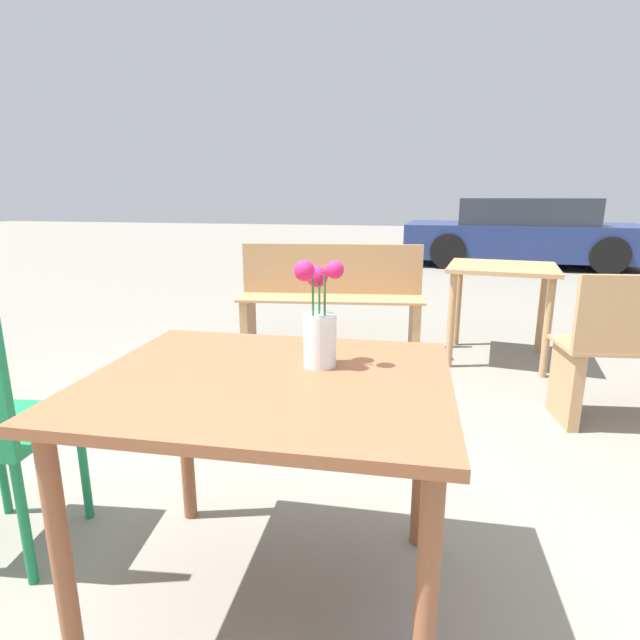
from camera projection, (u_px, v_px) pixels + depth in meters
ground_plane at (275, 598)px, 1.56m from camera, size 40.00×40.00×0.00m
table_front at (270, 409)px, 1.40m from camera, size 1.03×0.85×0.74m
flower_vase at (319, 328)px, 1.44m from camera, size 0.13×0.14×0.31m
bench_near at (331, 295)px, 3.98m from camera, size 1.48×0.55×0.85m
table_back at (501, 282)px, 3.70m from camera, size 0.84×0.80×0.73m
parked_car at (521, 233)px, 8.97m from camera, size 4.09×2.08×1.18m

